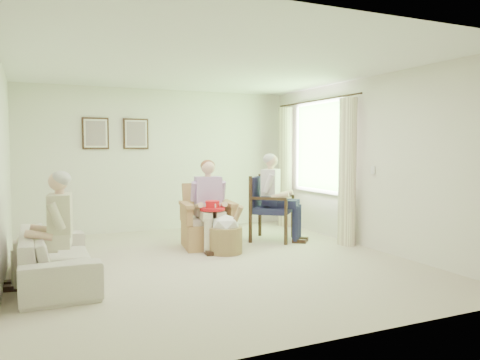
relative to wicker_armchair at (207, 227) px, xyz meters
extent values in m
plane|color=#C2B09C|center=(-0.27, -0.98, -0.31)|extent=(5.50, 5.50, 0.00)
cube|color=silver|center=(-0.27, 1.77, 0.99)|extent=(5.00, 0.04, 2.60)
cube|color=silver|center=(-0.27, -3.73, 0.99)|extent=(5.00, 0.04, 2.60)
cube|color=silver|center=(-2.77, -0.98, 0.99)|extent=(0.04, 5.50, 2.60)
cube|color=silver|center=(2.23, -0.98, 0.99)|extent=(0.04, 5.50, 2.60)
cube|color=white|center=(-0.27, -0.98, 2.29)|extent=(5.00, 5.50, 0.02)
cube|color=#2D6B23|center=(2.20, 0.22, 1.24)|extent=(0.02, 1.40, 1.50)
cube|color=white|center=(2.19, 0.22, 2.02)|extent=(0.04, 1.52, 0.06)
cube|color=white|center=(2.19, 0.22, 0.46)|extent=(0.04, 1.52, 0.06)
cylinder|color=#382114|center=(2.10, 0.22, 2.04)|extent=(0.03, 2.50, 0.03)
cylinder|color=#FFF6C7|center=(2.06, -0.76, 0.84)|extent=(0.34, 0.34, 2.30)
cylinder|color=#FFF6C7|center=(2.06, 1.20, 0.84)|extent=(0.34, 0.34, 2.30)
cube|color=#382114|center=(-1.42, 1.74, 1.47)|extent=(0.45, 0.03, 0.55)
cube|color=silver|center=(-1.42, 1.72, 1.47)|extent=(0.39, 0.01, 0.49)
cube|color=tan|center=(-1.42, 1.71, 1.47)|extent=(0.33, 0.01, 0.43)
cube|color=#382114|center=(-0.72, 1.74, 1.47)|extent=(0.45, 0.03, 0.55)
cube|color=silver|center=(-0.72, 1.72, 1.47)|extent=(0.39, 0.01, 0.49)
cube|color=tan|center=(-0.72, 1.71, 1.47)|extent=(0.33, 0.01, 0.43)
cube|color=#AA7F50|center=(0.00, -0.03, -0.12)|extent=(0.73, 0.71, 0.38)
cube|color=beige|center=(0.00, -0.06, 0.12)|extent=(0.56, 0.54, 0.09)
cube|color=#AA7F50|center=(0.00, 0.27, 0.38)|extent=(0.67, 0.21, 0.57)
cube|color=#AA7F50|center=(-0.34, -0.03, 0.22)|extent=(0.09, 0.65, 0.27)
cube|color=#AA7F50|center=(0.34, -0.03, 0.22)|extent=(0.09, 0.65, 0.27)
cylinder|color=black|center=(0.86, -0.24, -0.08)|extent=(0.06, 0.06, 0.46)
cylinder|color=black|center=(1.48, -0.24, -0.08)|extent=(0.06, 0.06, 0.46)
cylinder|color=black|center=(0.86, 0.34, -0.08)|extent=(0.06, 0.06, 0.46)
cylinder|color=black|center=(1.48, 0.34, -0.08)|extent=(0.06, 0.06, 0.46)
cube|color=#1B1D3B|center=(1.17, 0.05, 0.20)|extent=(0.60, 0.58, 0.10)
cube|color=#1B1D3B|center=(1.17, 0.33, 0.48)|extent=(0.56, 0.07, 0.52)
imported|color=beige|center=(-2.22, -1.05, -0.02)|extent=(1.99, 0.78, 0.58)
cube|color=beige|center=(0.00, -0.06, 0.27)|extent=(0.40, 0.26, 0.16)
cube|color=#BC92CE|center=(0.00, -0.04, 0.55)|extent=(0.39, 0.24, 0.46)
sphere|color=#DDAD8E|center=(0.00, -0.05, 0.92)|extent=(0.21, 0.21, 0.21)
ellipsoid|color=brown|center=(0.00, -0.02, 0.95)|extent=(0.22, 0.22, 0.18)
cube|color=beige|center=(-0.10, -0.28, 0.22)|extent=(0.14, 0.44, 0.13)
cube|color=beige|center=(0.10, -0.28, 0.22)|extent=(0.14, 0.44, 0.13)
cylinder|color=beige|center=(-0.10, -0.48, -0.04)|extent=(0.12, 0.12, 0.48)
cylinder|color=beige|center=(0.10, -0.48, -0.04)|extent=(0.12, 0.12, 0.48)
cube|color=#1B1D3B|center=(1.17, 0.05, 0.36)|extent=(0.40, 0.26, 0.16)
cube|color=silver|center=(1.17, 0.07, 0.64)|extent=(0.39, 0.24, 0.46)
sphere|color=#DDAD8E|center=(1.17, 0.06, 1.01)|extent=(0.21, 0.21, 0.21)
ellipsoid|color=#B7B2AD|center=(1.17, 0.09, 1.03)|extent=(0.22, 0.22, 0.18)
cube|color=#1B1D3B|center=(1.07, -0.17, 0.31)|extent=(0.14, 0.44, 0.13)
cube|color=#1B1D3B|center=(1.27, -0.17, 0.31)|extent=(0.14, 0.44, 0.13)
cylinder|color=#1B1D3B|center=(1.07, -0.37, 0.01)|extent=(0.12, 0.12, 0.57)
cylinder|color=#1B1D3B|center=(1.27, -0.37, 0.01)|extent=(0.12, 0.12, 0.57)
cube|color=beige|center=(-2.22, -1.19, 0.20)|extent=(0.42, 0.26, 0.16)
cube|color=#C2BA96|center=(-2.22, -1.17, 0.48)|extent=(0.41, 0.24, 0.46)
sphere|color=#DDAD8E|center=(-2.22, -1.18, 0.85)|extent=(0.21, 0.21, 0.21)
ellipsoid|color=#B7B2AD|center=(-2.22, -1.15, 0.88)|extent=(0.22, 0.22, 0.18)
cube|color=beige|center=(-2.32, -1.41, 0.15)|extent=(0.14, 0.44, 0.13)
cube|color=beige|center=(-2.12, -1.41, 0.15)|extent=(0.14, 0.44, 0.13)
cylinder|color=beige|center=(-2.32, -1.61, -0.07)|extent=(0.12, 0.12, 0.41)
cylinder|color=beige|center=(-2.12, -1.61, -0.07)|extent=(0.12, 0.12, 0.41)
cylinder|color=red|center=(-0.04, -0.34, 0.32)|extent=(0.37, 0.37, 0.04)
cylinder|color=red|center=(-0.04, -0.34, 0.38)|extent=(0.21, 0.21, 0.12)
cube|color=white|center=(0.07, -0.34, 0.38)|extent=(0.05, 0.01, 0.05)
cube|color=white|center=(-0.04, -0.23, 0.38)|extent=(0.01, 0.04, 0.05)
cube|color=white|center=(-0.15, -0.34, 0.38)|extent=(0.04, 0.01, 0.05)
cube|color=white|center=(-0.04, -0.44, 0.38)|extent=(0.01, 0.04, 0.05)
cylinder|color=tan|center=(0.09, -0.53, -0.12)|extent=(0.50, 0.50, 0.38)
ellipsoid|color=white|center=(0.09, -0.53, 0.13)|extent=(0.44, 0.44, 0.26)
cylinder|color=#A57F56|center=(0.20, -0.58, 0.13)|extent=(0.19, 0.35, 0.57)
camera|label=1|loc=(-2.45, -6.74, 1.23)|focal=35.00mm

